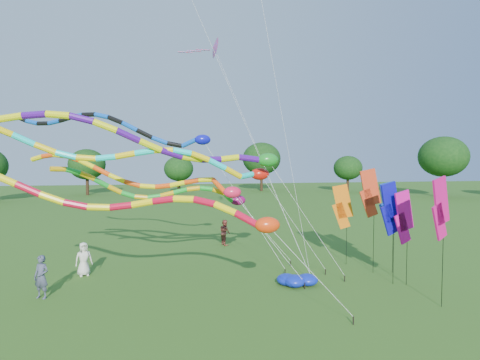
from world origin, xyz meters
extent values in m
plane|color=#245717|center=(0.00, 0.00, 0.00)|extent=(160.00, 160.00, 0.00)
cylinder|color=#382314|center=(38.09, 42.10, 1.51)|extent=(0.50, 0.50, 3.02)
ellipsoid|color=#0E350F|center=(38.09, 42.10, 5.45)|extent=(6.37, 6.37, 5.41)
cylinder|color=#382314|center=(26.43, 51.58, 1.31)|extent=(0.50, 0.50, 2.61)
ellipsoid|color=#0E350F|center=(26.43, 51.58, 4.72)|extent=(5.52, 5.52, 4.69)
cylinder|color=#382314|center=(11.08, 51.51, 1.77)|extent=(0.50, 0.50, 3.54)
ellipsoid|color=#0E350F|center=(11.08, 51.51, 6.38)|extent=(7.46, 7.46, 6.34)
cylinder|color=#382314|center=(-2.72, 54.42, 1.57)|extent=(0.50, 0.50, 3.13)
ellipsoid|color=#0E350F|center=(-2.72, 54.42, 5.65)|extent=(6.61, 6.61, 5.62)
cylinder|color=#382314|center=(-16.47, 51.09, 1.35)|extent=(0.50, 0.50, 2.71)
ellipsoid|color=#0E350F|center=(-16.47, 51.09, 4.89)|extent=(5.72, 5.72, 4.86)
cylinder|color=black|center=(2.25, -1.13, 0.15)|extent=(0.05, 0.05, 0.30)
cylinder|color=silver|center=(0.78, -0.77, 1.88)|extent=(0.02, 0.02, 4.41)
ellipsoid|color=#F73A0D|center=(-0.68, -0.41, 3.49)|extent=(0.90, 0.58, 0.58)
cylinder|color=red|center=(-1.38, -0.13, 3.68)|extent=(0.26, 0.26, 0.89)
cylinder|color=yellow|center=(-2.09, 0.23, 4.02)|extent=(0.26, 0.26, 0.85)
cylinder|color=red|center=(-2.81, 0.56, 4.25)|extent=(0.26, 0.26, 0.80)
cylinder|color=yellow|center=(-3.55, 0.84, 4.33)|extent=(0.26, 0.26, 0.78)
cylinder|color=red|center=(-4.30, 1.05, 4.29)|extent=(0.26, 0.26, 0.79)
cylinder|color=yellow|center=(-5.06, 1.19, 4.17)|extent=(0.26, 0.26, 0.79)
cylinder|color=red|center=(-5.85, 1.28, 4.06)|extent=(0.26, 0.26, 0.80)
cylinder|color=yellow|center=(-6.64, 1.31, 4.04)|extent=(0.26, 0.26, 0.80)
cylinder|color=red|center=(-7.44, 1.32, 4.15)|extent=(0.26, 0.26, 0.82)
cylinder|color=yellow|center=(-8.25, 1.32, 4.39)|extent=(0.26, 0.26, 0.86)
cylinder|color=red|center=(-9.04, 1.34, 4.73)|extent=(0.26, 0.26, 0.88)
cylinder|color=yellow|center=(-9.83, 1.40, 5.09)|extent=(0.26, 0.26, 0.86)
cylinder|color=black|center=(1.85, 2.86, 0.15)|extent=(0.05, 0.05, 0.30)
cylinder|color=silver|center=(0.30, 3.43, 2.29)|extent=(0.02, 0.02, 5.20)
ellipsoid|color=#F81B48|center=(-1.25, 4.00, 4.29)|extent=(0.83, 0.53, 0.53)
cylinder|color=#FF4A0D|center=(-1.82, 4.49, 4.57)|extent=(0.24, 0.24, 1.03)
cylinder|color=yellow|center=(-2.37, 4.99, 4.82)|extent=(0.24, 0.24, 0.69)
cylinder|color=#FF4A0D|center=(-3.03, 5.22, 4.75)|extent=(0.24, 0.24, 0.71)
cylinder|color=yellow|center=(-3.70, 5.39, 4.61)|extent=(0.24, 0.24, 0.72)
cylinder|color=#FF4A0D|center=(-4.40, 5.50, 4.51)|extent=(0.24, 0.24, 0.72)
cylinder|color=yellow|center=(-5.11, 5.58, 4.50)|extent=(0.24, 0.24, 0.72)
cylinder|color=#FF4A0D|center=(-5.83, 5.64, 4.63)|extent=(0.24, 0.24, 0.75)
cylinder|color=yellow|center=(-6.54, 5.70, 4.90)|extent=(0.24, 0.24, 0.78)
cylinder|color=#FF4A0D|center=(-7.25, 5.79, 5.24)|extent=(0.24, 0.24, 0.80)
cylinder|color=yellow|center=(-7.94, 5.93, 5.58)|extent=(0.24, 0.24, 0.77)
cylinder|color=#FF4A0D|center=(-8.60, 6.13, 5.85)|extent=(0.24, 0.24, 0.72)
cylinder|color=yellow|center=(-9.24, 6.40, 5.98)|extent=(0.24, 0.24, 0.70)
cylinder|color=#FF4A0D|center=(-9.86, 6.72, 5.98)|extent=(0.24, 0.24, 0.71)
cylinder|color=yellow|center=(-10.46, 7.10, 5.86)|extent=(0.24, 0.24, 0.73)
cylinder|color=black|center=(4.06, 3.56, 0.15)|extent=(0.05, 0.05, 0.30)
cylinder|color=silver|center=(2.15, 3.45, 3.02)|extent=(0.02, 0.02, 6.68)
ellipsoid|color=#17811E|center=(0.25, 3.35, 5.77)|extent=(0.95, 0.61, 0.61)
cylinder|color=#470C8B|center=(-0.55, 3.54, 5.83)|extent=(0.27, 0.27, 0.99)
cylinder|color=#EEED0C|center=(-1.42, 3.65, 5.85)|extent=(0.27, 0.27, 0.88)
cylinder|color=#470C8B|center=(-2.27, 3.45, 5.79)|extent=(0.27, 0.27, 0.88)
cylinder|color=#EEED0C|center=(-3.12, 3.21, 5.84)|extent=(0.27, 0.27, 0.89)
cylinder|color=#470C8B|center=(-3.97, 2.97, 6.04)|extent=(0.27, 0.27, 0.92)
cylinder|color=#EEED0C|center=(-4.83, 2.75, 6.36)|extent=(0.27, 0.27, 0.95)
cylinder|color=#470C8B|center=(-5.68, 2.57, 6.74)|extent=(0.27, 0.27, 0.95)
cylinder|color=#EEED0C|center=(-6.54, 2.45, 7.10)|extent=(0.27, 0.27, 0.93)
cylinder|color=#470C8B|center=(-7.40, 2.40, 7.37)|extent=(0.27, 0.27, 0.89)
cylinder|color=#EEED0C|center=(-8.27, 2.41, 7.50)|extent=(0.27, 0.27, 0.87)
cylinder|color=#470C8B|center=(-9.13, 2.48, 7.49)|extent=(0.27, 0.27, 0.88)
cylinder|color=#EEED0C|center=(-10.01, 2.60, 7.39)|extent=(0.27, 0.27, 0.89)
cylinder|color=black|center=(1.60, 5.16, 0.15)|extent=(0.05, 0.05, 0.30)
cylinder|color=silver|center=(-0.41, 5.72, 3.53)|extent=(0.02, 0.02, 7.73)
ellipsoid|color=#0D0FB9|center=(-2.42, 6.28, 6.78)|extent=(0.80, 0.52, 0.52)
cylinder|color=blue|center=(-3.10, 6.49, 6.63)|extent=(0.23, 0.23, 0.79)
cylinder|color=black|center=(-3.81, 6.61, 6.54)|extent=(0.23, 0.23, 0.76)
cylinder|color=blue|center=(-4.56, 6.62, 6.74)|extent=(0.23, 0.23, 0.79)
cylinder|color=black|center=(-5.29, 6.67, 7.06)|extent=(0.23, 0.23, 0.82)
cylinder|color=blue|center=(-6.02, 6.76, 7.43)|extent=(0.23, 0.23, 0.81)
cylinder|color=black|center=(-6.72, 6.91, 7.76)|extent=(0.23, 0.23, 0.78)
cylinder|color=blue|center=(-7.41, 7.13, 7.98)|extent=(0.23, 0.23, 0.74)
cylinder|color=black|center=(-8.08, 7.41, 8.06)|extent=(0.23, 0.23, 0.73)
cylinder|color=blue|center=(-8.74, 7.75, 8.01)|extent=(0.23, 0.23, 0.75)
cylinder|color=black|center=(-9.38, 8.12, 7.88)|extent=(0.23, 0.23, 0.76)
cylinder|color=blue|center=(-10.02, 8.50, 7.75)|extent=(0.23, 0.23, 0.75)
cylinder|color=black|center=(-10.67, 8.86, 7.70)|extent=(0.23, 0.23, 0.74)
cylinder|color=blue|center=(-11.33, 9.20, 7.78)|extent=(0.23, 0.23, 0.75)
cylinder|color=black|center=(-12.00, 9.48, 8.00)|extent=(0.23, 0.23, 0.78)
cylinder|color=black|center=(3.59, 4.76, 0.15)|extent=(0.05, 0.05, 0.30)
cylinder|color=silver|center=(1.82, 4.44, 2.70)|extent=(0.02, 0.02, 6.02)
ellipsoid|color=red|center=(0.06, 4.11, 5.11)|extent=(0.87, 0.56, 0.56)
cylinder|color=#0DEBEB|center=(-0.62, 3.78, 5.07)|extent=(0.25, 0.25, 0.86)
cylinder|color=yellow|center=(-1.32, 3.39, 5.22)|extent=(0.25, 0.25, 0.85)
cylinder|color=#0DEBEB|center=(-2.05, 3.18, 5.59)|extent=(0.25, 0.25, 0.84)
cylinder|color=yellow|center=(-2.79, 3.04, 5.91)|extent=(0.25, 0.25, 0.80)
cylinder|color=#0DEBEB|center=(-3.54, 2.96, 6.11)|extent=(0.25, 0.25, 0.77)
cylinder|color=yellow|center=(-4.30, 2.94, 6.17)|extent=(0.25, 0.25, 0.77)
cylinder|color=#0DEBEB|center=(-5.08, 2.97, 6.10)|extent=(0.25, 0.25, 0.79)
cylinder|color=yellow|center=(-5.85, 3.02, 5.97)|extent=(0.25, 0.25, 0.79)
cylinder|color=#0DEBEB|center=(-6.63, 3.07, 5.86)|extent=(0.25, 0.25, 0.78)
cylinder|color=yellow|center=(-7.40, 3.10, 5.85)|extent=(0.25, 0.25, 0.77)
cylinder|color=#0DEBEB|center=(-8.17, 3.07, 5.97)|extent=(0.25, 0.25, 0.78)
cylinder|color=yellow|center=(-8.92, 2.99, 6.23)|extent=(0.25, 0.25, 0.82)
cylinder|color=#0DEBEB|center=(-9.66, 2.85, 6.57)|extent=(0.25, 0.25, 0.84)
cylinder|color=yellow|center=(-10.39, 2.63, 6.92)|extent=(0.25, 0.25, 0.83)
cylinder|color=black|center=(2.37, 6.71, 0.15)|extent=(0.05, 0.05, 0.30)
cylinder|color=silver|center=(0.86, 6.38, 1.99)|extent=(0.02, 0.02, 4.62)
ellipsoid|color=#7D0B4F|center=(-0.65, 6.04, 3.71)|extent=(0.80, 0.52, 0.52)
cylinder|color=green|center=(-1.22, 5.63, 3.92)|extent=(0.23, 0.23, 0.91)
cylinder|color=#E1A40B|center=(-1.75, 5.27, 4.24)|extent=(0.23, 0.23, 0.63)
cylinder|color=green|center=(-2.35, 5.23, 4.39)|extent=(0.23, 0.23, 0.61)
cylinder|color=#E1A40B|center=(-2.96, 5.25, 4.39)|extent=(0.23, 0.23, 0.62)
cylinder|color=green|center=(-3.57, 5.30, 4.28)|extent=(0.23, 0.23, 0.64)
cylinder|color=#E1A40B|center=(-4.19, 5.36, 4.13)|extent=(0.23, 0.23, 0.64)
cylinder|color=green|center=(-4.81, 5.40, 4.01)|extent=(0.23, 0.23, 0.62)
cylinder|color=#E1A40B|center=(-5.42, 5.41, 4.01)|extent=(0.23, 0.23, 0.61)
cylinder|color=green|center=(-6.01, 5.37, 4.14)|extent=(0.23, 0.23, 0.63)
cylinder|color=#E1A40B|center=(-6.60, 5.27, 4.40)|extent=(0.23, 0.23, 0.67)
cylinder|color=green|center=(-7.16, 5.09, 4.73)|extent=(0.23, 0.23, 0.69)
cylinder|color=#E1A40B|center=(-7.72, 4.86, 5.05)|extent=(0.23, 0.23, 0.67)
cylinder|color=green|center=(-8.26, 4.58, 5.28)|extent=(0.23, 0.23, 0.64)
cylinder|color=#E1A40B|center=(-8.80, 4.27, 5.38)|extent=(0.23, 0.23, 0.62)
cylinder|color=black|center=(2.50, 4.00, 0.15)|extent=(0.04, 0.04, 0.30)
cylinder|color=silver|center=(0.67, 3.83, 9.63)|extent=(0.01, 0.01, 19.02)
cylinder|color=black|center=(2.50, 4.00, 0.15)|extent=(0.04, 0.04, 0.30)
cylinder|color=silver|center=(-2.77, 3.83, 12.08)|extent=(0.01, 0.01, 25.81)
cylinder|color=black|center=(2.50, 4.00, 0.15)|extent=(0.04, 0.04, 0.30)
cylinder|color=silver|center=(0.62, 7.69, 6.55)|extent=(0.01, 0.01, 14.99)
cone|color=purple|center=(-1.27, 11.38, 12.79)|extent=(1.33, 1.43, 1.44)
cube|color=purple|center=(-1.97, 11.38, 12.64)|extent=(0.90, 0.12, 0.04)
cube|color=purple|center=(-2.52, 11.38, 12.52)|extent=(0.90, 0.12, 0.04)
cube|color=purple|center=(-3.07, 11.38, 12.40)|extent=(0.90, 0.12, 0.04)
cylinder|color=black|center=(6.44, -0.13, 2.40)|extent=(0.02, 0.02, 4.80)
cube|color=#DA0C6F|center=(6.24, -0.21, 4.20)|extent=(1.09, 0.54, 1.93)
cube|color=#DA0C6F|center=(6.16, -0.25, 3.40)|extent=(0.95, 0.47, 1.51)
cylinder|color=black|center=(6.15, 2.88, 2.21)|extent=(0.02, 0.02, 4.42)
cube|color=#0E0CA9|center=(5.93, 2.84, 3.82)|extent=(1.15, 0.32, 1.93)
cube|color=#0E0CA9|center=(5.85, 2.82, 3.02)|extent=(1.00, 0.29, 1.51)
cylinder|color=black|center=(7.13, 4.59, 2.17)|extent=(0.02, 0.02, 4.34)
cube|color=#0C33B5|center=(6.91, 4.59, 3.74)|extent=(1.16, 0.09, 1.93)
cube|color=#0C33B5|center=(6.83, 4.59, 2.94)|extent=(1.01, 0.09, 1.51)
cylinder|color=black|center=(6.13, 4.72, 2.49)|extent=(0.02, 0.02, 4.99)
cube|color=red|center=(5.91, 4.73, 4.39)|extent=(1.16, 0.10, 1.93)
cube|color=red|center=(5.83, 4.73, 3.59)|extent=(1.01, 0.10, 1.51)
cylinder|color=black|center=(5.50, 6.52, 2.04)|extent=(0.02, 0.02, 4.09)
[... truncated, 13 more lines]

